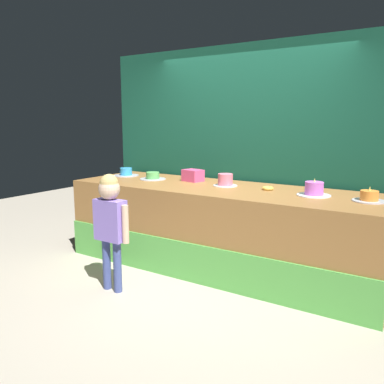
{
  "coord_description": "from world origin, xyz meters",
  "views": [
    {
      "loc": [
        2.14,
        -3.37,
        1.69
      ],
      "look_at": [
        -0.25,
        0.34,
        0.9
      ],
      "focal_mm": 37.38,
      "sensor_mm": 36.0,
      "label": 1
    }
  ],
  "objects": [
    {
      "name": "ground_plane",
      "position": [
        0.0,
        0.0,
        0.0
      ],
      "size": [
        12.0,
        12.0,
        0.0
      ],
      "primitive_type": "plane",
      "color": "#BCB29E"
    },
    {
      "name": "stage_platform",
      "position": [
        0.0,
        0.56,
        0.47
      ],
      "size": [
        3.64,
        1.14,
        0.95
      ],
      "color": "#9E6B38",
      "rests_on": "ground_plane"
    },
    {
      "name": "curtain_backdrop",
      "position": [
        0.0,
        1.22,
        1.31
      ],
      "size": [
        4.1,
        0.08,
        2.61
      ],
      "primitive_type": "cube",
      "color": "#144C38",
      "rests_on": "ground_plane"
    },
    {
      "name": "child_figure",
      "position": [
        -0.6,
        -0.61,
        0.76
      ],
      "size": [
        0.46,
        0.21,
        1.18
      ],
      "color": "#3F4C8C",
      "rests_on": "ground_plane"
    },
    {
      "name": "pink_box",
      "position": [
        -0.52,
        0.77,
        1.02
      ],
      "size": [
        0.27,
        0.23,
        0.14
      ],
      "primitive_type": "cube",
      "rotation": [
        0.0,
        0.0,
        -0.21
      ],
      "color": "#E54C86",
      "rests_on": "stage_platform"
    },
    {
      "name": "donut",
      "position": [
        0.52,
        0.67,
        0.97
      ],
      "size": [
        0.12,
        0.12,
        0.04
      ],
      "primitive_type": "torus",
      "color": "#F2BF4C",
      "rests_on": "stage_platform"
    },
    {
      "name": "cake_far_left",
      "position": [
        -1.55,
        0.69,
        0.99
      ],
      "size": [
        0.34,
        0.34,
        0.11
      ],
      "color": "silver",
      "rests_on": "stage_platform"
    },
    {
      "name": "cake_left",
      "position": [
        -1.03,
        0.62,
        0.98
      ],
      "size": [
        0.33,
        0.33,
        0.09
      ],
      "color": "silver",
      "rests_on": "stage_platform"
    },
    {
      "name": "cake_center",
      "position": [
        0.0,
        0.66,
        1.01
      ],
      "size": [
        0.28,
        0.28,
        0.14
      ],
      "color": "white",
      "rests_on": "stage_platform"
    },
    {
      "name": "cake_right",
      "position": [
        1.03,
        0.61,
        1.01
      ],
      "size": [
        0.34,
        0.34,
        0.18
      ],
      "color": "white",
      "rests_on": "stage_platform"
    },
    {
      "name": "cake_far_right",
      "position": [
        1.55,
        0.6,
        0.99
      ],
      "size": [
        0.3,
        0.3,
        0.15
      ],
      "color": "silver",
      "rests_on": "stage_platform"
    }
  ]
}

